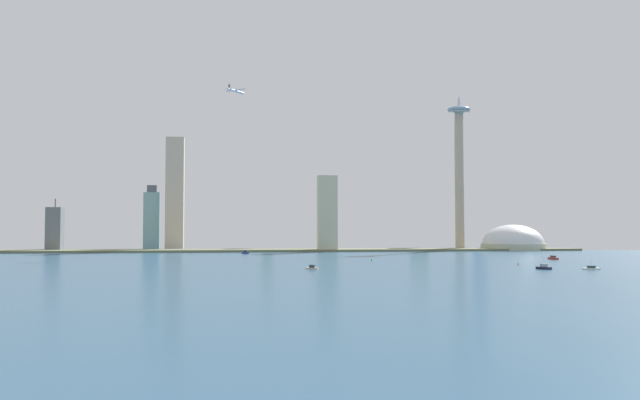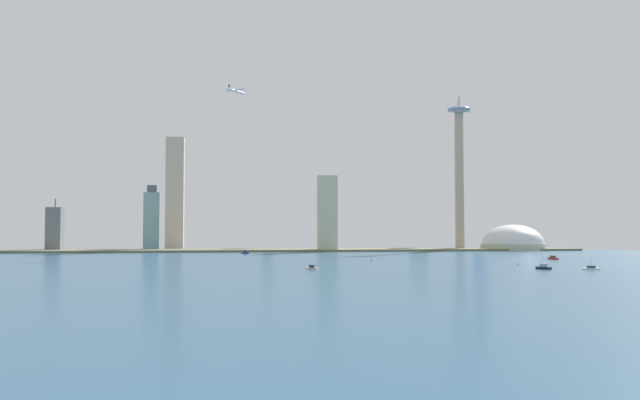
% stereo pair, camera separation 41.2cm
% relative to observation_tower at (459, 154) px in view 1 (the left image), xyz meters
% --- Properties ---
extents(ground_plane, '(6000.00, 6000.00, 0.00)m').
position_rel_observation_tower_xyz_m(ground_plane, '(-275.01, -538.46, -150.62)').
color(ground_plane, '#2B5371').
extents(waterfront_pier, '(904.35, 68.02, 3.28)m').
position_rel_observation_tower_xyz_m(waterfront_pier, '(-275.01, -12.41, -148.98)').
color(waterfront_pier, '#6B7152').
rests_on(waterfront_pier, ground).
extents(observation_tower, '(37.19, 37.19, 317.58)m').
position_rel_observation_tower_xyz_m(observation_tower, '(0.00, 0.00, 0.00)').
color(observation_tower, '#C1A88C').
rests_on(observation_tower, ground).
extents(stadium_dome, '(101.52, 101.52, 59.66)m').
position_rel_observation_tower_xyz_m(stadium_dome, '(84.89, -2.45, -141.20)').
color(stadium_dome, beige).
rests_on(stadium_dome, ground).
extents(skyscraper_0, '(27.71, 16.65, 176.26)m').
position_rel_observation_tower_xyz_m(skyscraper_0, '(-442.94, 47.22, -62.49)').
color(skyscraper_0, beige).
rests_on(skyscraper_0, ground).
extents(skyscraper_1, '(27.95, 22.46, 112.05)m').
position_rel_observation_tower_xyz_m(skyscraper_1, '(-214.15, -30.60, -94.59)').
color(skyscraper_1, beige).
rests_on(skyscraper_1, ground).
extents(skyscraper_2, '(23.26, 27.03, 62.64)m').
position_rel_observation_tower_xyz_m(skyscraper_2, '(-53.60, 42.18, -119.30)').
color(skyscraper_2, '#AAB390').
rests_on(skyscraper_2, ground).
extents(skyscraper_3, '(17.33, 15.18, 169.37)m').
position_rel_observation_tower_xyz_m(skyscraper_3, '(56.53, 61.74, -67.80)').
color(skyscraper_3, '#8394BB').
rests_on(skyscraper_3, ground).
extents(skyscraper_4, '(17.10, 21.36, 72.01)m').
position_rel_observation_tower_xyz_m(skyscraper_4, '(-298.40, 62.06, -114.61)').
color(skyscraper_4, '#B7B695').
rests_on(skyscraper_4, ground).
extents(skyscraper_5, '(24.84, 12.69, 102.03)m').
position_rel_observation_tower_xyz_m(skyscraper_5, '(-479.61, 62.40, -103.07)').
color(skyscraper_5, '#7EAAA9').
rests_on(skyscraper_5, ground).
extents(skyscraper_6, '(21.59, 22.89, 78.04)m').
position_rel_observation_tower_xyz_m(skyscraper_6, '(-613.11, 18.31, -117.95)').
color(skyscraper_6, slate).
rests_on(skyscraper_6, ground).
extents(boat_0, '(6.18, 18.25, 9.44)m').
position_rel_observation_tower_xyz_m(boat_0, '(1.49, -294.41, -148.98)').
color(boat_0, '#B02C2A').
rests_on(boat_0, ground).
extents(boat_1, '(10.18, 12.99, 10.34)m').
position_rel_observation_tower_xyz_m(boat_1, '(-88.66, -452.30, -148.90)').
color(boat_1, '#1A2437').
rests_on(boat_1, ground).
extents(boat_2, '(10.44, 6.81, 4.80)m').
position_rel_observation_tower_xyz_m(boat_2, '(-334.54, -98.09, -148.89)').
color(boat_2, navy).
rests_on(boat_2, ground).
extents(boat_3, '(10.94, 7.57, 8.62)m').
position_rel_observation_tower_xyz_m(boat_3, '(-281.68, -426.34, -149.28)').
color(boat_3, beige).
rests_on(boat_3, ground).
extents(boat_4, '(14.29, 7.04, 10.38)m').
position_rel_observation_tower_xyz_m(boat_4, '(-52.07, -462.65, -149.36)').
color(boat_4, white).
rests_on(boat_4, ground).
extents(channel_buoy_0, '(1.66, 1.66, 1.91)m').
position_rel_observation_tower_xyz_m(channel_buoy_0, '(-218.41, -185.84, -149.66)').
color(channel_buoy_0, green).
rests_on(channel_buoy_0, ground).
extents(channel_buoy_1, '(1.38, 1.38, 2.52)m').
position_rel_observation_tower_xyz_m(channel_buoy_1, '(-82.97, -390.17, -149.36)').
color(channel_buoy_1, '#E54C19').
rests_on(channel_buoy_1, ground).
extents(channel_buoy_2, '(1.68, 1.68, 2.52)m').
position_rel_observation_tower_xyz_m(channel_buoy_2, '(-202.81, -293.72, -149.36)').
color(channel_buoy_2, green).
rests_on(channel_buoy_2, ground).
extents(airplane, '(28.28, 30.10, 8.32)m').
position_rel_observation_tower_xyz_m(airplane, '(-348.40, -96.27, 70.42)').
color(airplane, white).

